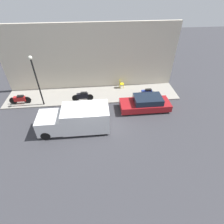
# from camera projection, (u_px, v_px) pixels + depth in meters

# --- Properties ---
(ground_plane) EXTENTS (60.00, 60.00, 0.00)m
(ground_plane) POSITION_uv_depth(u_px,v_px,m) (94.00, 128.00, 13.36)
(ground_plane) COLOR #38383D
(sidewalk) EXTENTS (2.99, 16.15, 0.10)m
(sidewalk) POSITION_uv_depth(u_px,v_px,m) (93.00, 95.00, 16.91)
(sidewalk) COLOR gray
(sidewalk) RESTS_ON ground_plane
(building_facade) EXTENTS (0.30, 16.15, 6.15)m
(building_facade) POSITION_uv_depth(u_px,v_px,m) (91.00, 58.00, 16.31)
(building_facade) COLOR beige
(building_facade) RESTS_ON ground_plane
(parked_car) EXTENTS (1.73, 4.22, 1.25)m
(parked_car) POSITION_uv_depth(u_px,v_px,m) (146.00, 103.00, 14.87)
(parked_car) COLOR maroon
(parked_car) RESTS_ON ground_plane
(delivery_van) EXTENTS (1.96, 5.11, 1.90)m
(delivery_van) POSITION_uv_depth(u_px,v_px,m) (75.00, 119.00, 12.71)
(delivery_van) COLOR white
(delivery_van) RESTS_ON ground_plane
(motorcycle_blue) EXTENTS (0.30, 1.85, 0.85)m
(motorcycle_blue) POSITION_uv_depth(u_px,v_px,m) (147.00, 93.00, 16.26)
(motorcycle_blue) COLOR navy
(motorcycle_blue) RESTS_ON sidewalk
(motorcycle_black) EXTENTS (0.30, 1.92, 0.87)m
(motorcycle_black) POSITION_uv_depth(u_px,v_px,m) (83.00, 96.00, 15.79)
(motorcycle_black) COLOR black
(motorcycle_black) RESTS_ON sidewalk
(motorcycle_red) EXTENTS (0.30, 1.86, 0.82)m
(motorcycle_red) POSITION_uv_depth(u_px,v_px,m) (20.00, 99.00, 15.45)
(motorcycle_red) COLOR #B21E1E
(motorcycle_red) RESTS_ON sidewalk
(streetlamp) EXTENTS (0.30, 0.30, 4.42)m
(streetlamp) POSITION_uv_depth(u_px,v_px,m) (36.00, 76.00, 13.93)
(streetlamp) COLOR black
(streetlamp) RESTS_ON sidewalk
(cafe_chair) EXTENTS (0.40, 0.40, 0.84)m
(cafe_chair) POSITION_uv_depth(u_px,v_px,m) (121.00, 83.00, 17.62)
(cafe_chair) COLOR yellow
(cafe_chair) RESTS_ON sidewalk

